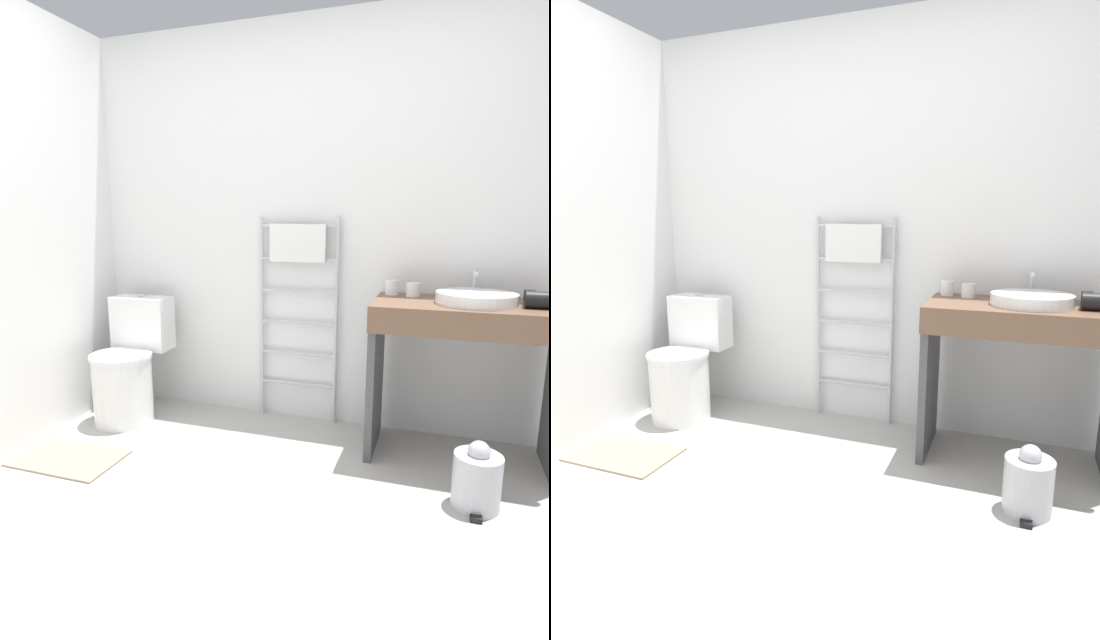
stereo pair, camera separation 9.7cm
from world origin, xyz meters
TOP-DOWN VIEW (x-y plane):
  - ground_plane at (0.00, 0.00)m, footprint 12.00×12.00m
  - wall_back at (0.00, 1.65)m, footprint 3.07×0.12m
  - wall_side at (-1.47, 0.80)m, footprint 0.12×2.35m
  - toilet at (-1.09, 1.23)m, footprint 0.39×0.54m
  - towel_radiator at (-0.06, 1.55)m, footprint 0.51×0.06m
  - vanity_counter at (0.91, 1.30)m, footprint 0.94×0.52m
  - sink_basin at (0.95, 1.30)m, footprint 0.39×0.39m
  - faucet at (0.95, 1.51)m, footprint 0.02×0.10m
  - cup_near_wall at (0.52, 1.48)m, footprint 0.07×0.07m
  - cup_near_edge at (0.63, 1.44)m, footprint 0.07×0.07m
  - hair_dryer at (1.24, 1.27)m, footprint 0.18×0.19m
  - trash_bin at (0.99, 0.84)m, footprint 0.21×0.24m
  - bath_mat at (-1.07, 0.62)m, footprint 0.56×0.36m

SIDE VIEW (x-z plane):
  - ground_plane at x=0.00m, z-range 0.00..0.00m
  - bath_mat at x=-1.07m, z-range 0.00..0.01m
  - trash_bin at x=0.99m, z-range -0.02..0.29m
  - toilet at x=-1.09m, z-range -0.06..0.72m
  - vanity_counter at x=0.91m, z-range 0.15..1.00m
  - sink_basin at x=0.95m, z-range 0.85..0.91m
  - cup_near_edge at x=0.63m, z-range 0.85..0.93m
  - cup_near_wall at x=0.52m, z-range 0.85..0.93m
  - hair_dryer at x=1.24m, z-range 0.85..0.94m
  - towel_radiator at x=-0.06m, z-range 0.27..1.55m
  - faucet at x=0.95m, z-range 0.87..1.02m
  - wall_back at x=0.00m, z-range 0.00..2.41m
  - wall_side at x=-1.47m, z-range 0.00..2.41m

